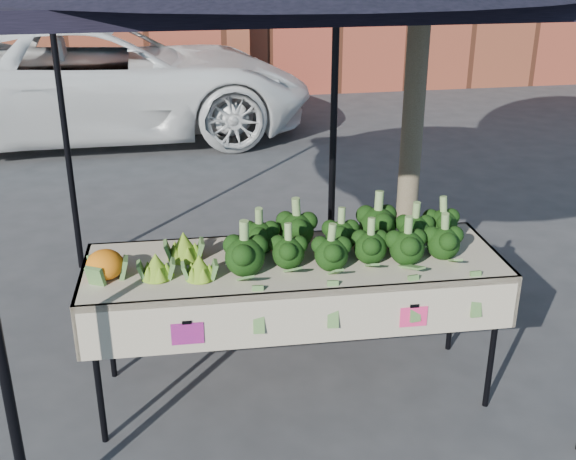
{
  "coord_description": "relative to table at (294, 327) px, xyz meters",
  "views": [
    {
      "loc": [
        -0.54,
        -3.74,
        2.62
      ],
      "look_at": [
        0.17,
        0.07,
        1.0
      ],
      "focal_mm": 43.97,
      "sensor_mm": 36.0,
      "label": 1
    }
  ],
  "objects": [
    {
      "name": "canopy",
      "position": [
        -0.0,
        0.62,
        0.92
      ],
      "size": [
        3.16,
        3.16,
        2.74
      ],
      "primitive_type": null,
      "color": "black",
      "rests_on": "ground"
    },
    {
      "name": "romanesco_cluster",
      "position": [
        -0.66,
        -0.01,
        0.56
      ],
      "size": [
        0.44,
        0.48,
        0.21
      ],
      "primitive_type": "ellipsoid",
      "color": "#93A821",
      "rests_on": "table"
    },
    {
      "name": "broccoli_heap",
      "position": [
        0.33,
        0.03,
        0.59
      ],
      "size": [
        1.48,
        0.58,
        0.28
      ],
      "primitive_type": "ellipsoid",
      "color": "black",
      "rests_on": "table"
    },
    {
      "name": "street_tree",
      "position": [
        0.99,
        0.87,
        1.7
      ],
      "size": [
        2.18,
        2.18,
        4.3
      ],
      "primitive_type": null,
      "color": "#1E4C14",
      "rests_on": "ground"
    },
    {
      "name": "ground",
      "position": [
        -0.17,
        0.13,
        -0.45
      ],
      "size": [
        90.0,
        90.0,
        0.0
      ],
      "primitive_type": "plane",
      "color": "#303032"
    },
    {
      "name": "cauliflower_pair",
      "position": [
        -1.05,
        -0.05,
        0.55
      ],
      "size": [
        0.21,
        0.21,
        0.19
      ],
      "primitive_type": "ellipsoid",
      "color": "orange",
      "rests_on": "table"
    },
    {
      "name": "table",
      "position": [
        0.0,
        0.0,
        0.0
      ],
      "size": [
        2.43,
        0.89,
        0.9
      ],
      "color": "#BFB09C",
      "rests_on": "ground"
    }
  ]
}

